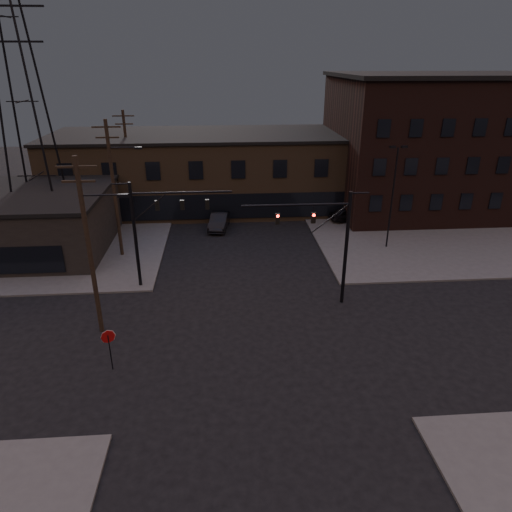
{
  "coord_description": "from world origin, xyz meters",
  "views": [
    {
      "loc": [
        -1.67,
        -23.16,
        15.78
      ],
      "look_at": [
        0.48,
        5.03,
        3.5
      ],
      "focal_mm": 32.0,
      "sensor_mm": 36.0,
      "label": 1
    }
  ],
  "objects_px": {
    "traffic_signal_near": "(330,237)",
    "stop_sign": "(109,341)",
    "traffic_signal_far": "(152,223)",
    "parked_car_lot_a": "(349,214)",
    "car_crossing": "(219,221)",
    "parked_car_lot_b": "(369,210)"
  },
  "relations": [
    {
      "from": "stop_sign",
      "to": "car_crossing",
      "type": "bearing_deg",
      "value": 75.1
    },
    {
      "from": "traffic_signal_near",
      "to": "parked_car_lot_a",
      "type": "height_order",
      "value": "traffic_signal_near"
    },
    {
      "from": "parked_car_lot_b",
      "to": "car_crossing",
      "type": "relative_size",
      "value": 1.01
    },
    {
      "from": "stop_sign",
      "to": "traffic_signal_near",
      "type": "bearing_deg",
      "value": 25.9
    },
    {
      "from": "traffic_signal_near",
      "to": "parked_car_lot_b",
      "type": "relative_size",
      "value": 1.66
    },
    {
      "from": "traffic_signal_near",
      "to": "car_crossing",
      "type": "xyz_separation_m",
      "value": [
        -7.41,
        15.88,
        -4.15
      ]
    },
    {
      "from": "traffic_signal_near",
      "to": "stop_sign",
      "type": "bearing_deg",
      "value": -154.1
    },
    {
      "from": "traffic_signal_far",
      "to": "parked_car_lot_a",
      "type": "xyz_separation_m",
      "value": [
        18.19,
        13.36,
        -4.16
      ]
    },
    {
      "from": "traffic_signal_near",
      "to": "car_crossing",
      "type": "bearing_deg",
      "value": 115.01
    },
    {
      "from": "parked_car_lot_b",
      "to": "parked_car_lot_a",
      "type": "bearing_deg",
      "value": 98.16
    },
    {
      "from": "traffic_signal_far",
      "to": "parked_car_lot_a",
      "type": "bearing_deg",
      "value": 36.3
    },
    {
      "from": "traffic_signal_near",
      "to": "parked_car_lot_a",
      "type": "xyz_separation_m",
      "value": [
        6.11,
        16.86,
        -4.08
      ]
    },
    {
      "from": "traffic_signal_near",
      "to": "traffic_signal_far",
      "type": "xyz_separation_m",
      "value": [
        -12.07,
        3.5,
        0.08
      ]
    },
    {
      "from": "traffic_signal_near",
      "to": "parked_car_lot_b",
      "type": "height_order",
      "value": "traffic_signal_near"
    },
    {
      "from": "traffic_signal_far",
      "to": "parked_car_lot_b",
      "type": "relative_size",
      "value": 1.66
    },
    {
      "from": "stop_sign",
      "to": "car_crossing",
      "type": "height_order",
      "value": "stop_sign"
    },
    {
      "from": "stop_sign",
      "to": "parked_car_lot_a",
      "type": "xyz_separation_m",
      "value": [
        19.47,
        23.35,
        -0.99
      ]
    },
    {
      "from": "traffic_signal_far",
      "to": "parked_car_lot_a",
      "type": "relative_size",
      "value": 1.93
    },
    {
      "from": "traffic_signal_far",
      "to": "parked_car_lot_a",
      "type": "distance_m",
      "value": 22.95
    },
    {
      "from": "traffic_signal_near",
      "to": "traffic_signal_far",
      "type": "relative_size",
      "value": 1.0
    },
    {
      "from": "traffic_signal_near",
      "to": "traffic_signal_far",
      "type": "distance_m",
      "value": 12.57
    },
    {
      "from": "parked_car_lot_a",
      "to": "parked_car_lot_b",
      "type": "bearing_deg",
      "value": -75.54
    }
  ]
}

